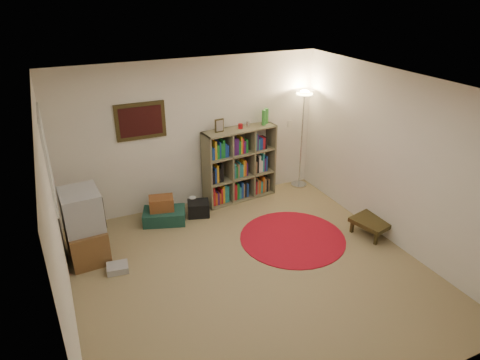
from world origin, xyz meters
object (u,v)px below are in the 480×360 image
object	(u,v)px
floor_lamp	(304,108)
floor_fan	(260,180)
side_table	(374,221)
bookshelf	(238,166)
tv_stand	(85,226)
suitcase	(164,216)

from	to	relation	value
floor_lamp	floor_fan	bearing A→B (deg)	170.78
floor_lamp	side_table	distance (m)	2.36
bookshelf	tv_stand	xyz separation A→B (m)	(-2.68, -0.78, -0.13)
bookshelf	tv_stand	size ratio (longest dim) A/B	1.51
bookshelf	side_table	size ratio (longest dim) A/B	2.35
tv_stand	side_table	xyz separation A→B (m)	(4.08, -1.18, -0.29)
bookshelf	floor_lamp	distance (m)	1.56
bookshelf	floor_lamp	size ratio (longest dim) A/B	0.85
floor_fan	side_table	distance (m)	2.27
floor_lamp	suitcase	world-z (taller)	floor_lamp
bookshelf	floor_fan	size ratio (longest dim) A/B	3.98
suitcase	tv_stand	bearing A→B (deg)	-139.53
suitcase	side_table	distance (m)	3.31
floor_lamp	suitcase	xyz separation A→B (m)	(-2.72, -0.27, -1.42)
floor_lamp	side_table	bearing A→B (deg)	-86.44
bookshelf	floor_fan	world-z (taller)	bookshelf
bookshelf	floor_fan	bearing A→B (deg)	7.26
tv_stand	floor_fan	bearing A→B (deg)	12.58
side_table	floor_fan	bearing A→B (deg)	113.11
tv_stand	suitcase	xyz separation A→B (m)	(1.24, 0.51, -0.39)
floor_lamp	suitcase	size ratio (longest dim) A/B	2.40
floor_fan	tv_stand	distance (m)	3.33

